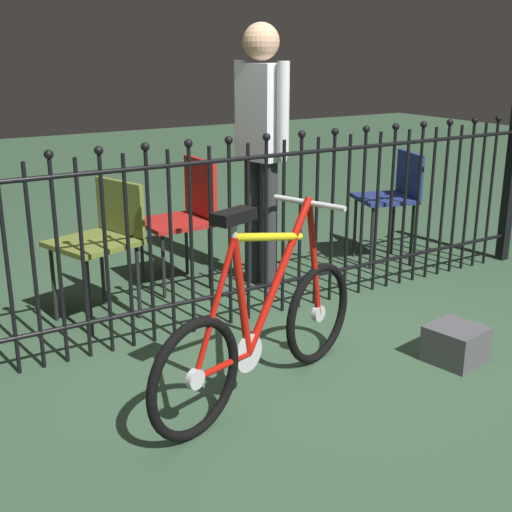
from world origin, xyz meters
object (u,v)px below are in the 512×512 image
object	(u,v)px
chair_navy	(394,193)
chair_olive	(103,234)
bicycle	(263,330)
person_visitor	(261,133)
chair_red	(185,211)
display_crate	(455,344)

from	to	relation	value
chair_navy	chair_olive	xyz separation A→B (m)	(-2.23, 0.06, -0.01)
bicycle	chair_olive	distance (m)	1.36
chair_navy	person_visitor	distance (m)	1.24
chair_olive	chair_red	size ratio (longest dim) A/B	0.95
chair_navy	person_visitor	world-z (taller)	person_visitor
person_visitor	display_crate	size ratio (longest dim) A/B	6.60
chair_navy	chair_red	world-z (taller)	chair_red
chair_navy	chair_olive	bearing A→B (deg)	178.46
chair_olive	chair_red	world-z (taller)	chair_red
bicycle	chair_navy	world-z (taller)	bicycle
bicycle	person_visitor	size ratio (longest dim) A/B	0.80
display_crate	bicycle	bearing A→B (deg)	167.85
chair_navy	chair_olive	distance (m)	2.23
bicycle	person_visitor	world-z (taller)	person_visitor
chair_red	chair_olive	bearing A→B (deg)	-157.32
display_crate	chair_olive	bearing A→B (deg)	130.94
chair_olive	display_crate	world-z (taller)	chair_olive
chair_navy	display_crate	bearing A→B (deg)	-121.26
chair_olive	person_visitor	distance (m)	1.21
bicycle	display_crate	world-z (taller)	bicycle
bicycle	chair_navy	size ratio (longest dim) A/B	1.66
chair_red	person_visitor	xyz separation A→B (m)	(0.43, -0.28, 0.52)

